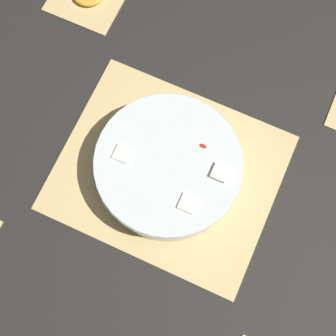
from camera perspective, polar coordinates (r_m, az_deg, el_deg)
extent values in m
plane|color=black|center=(0.95, 0.00, -0.54)|extent=(6.00, 6.00, 0.00)
cube|color=#D6B775|center=(0.94, 0.00, -0.49)|extent=(0.43, 0.36, 0.01)
cube|color=#3D2D19|center=(0.98, -9.33, 3.59)|extent=(0.01, 0.35, 0.00)
cube|color=#3D2D19|center=(0.96, -7.06, 2.61)|extent=(0.01, 0.35, 0.00)
cube|color=#3D2D19|center=(0.96, -4.74, 1.60)|extent=(0.01, 0.35, 0.00)
cube|color=#3D2D19|center=(0.95, -2.39, 0.57)|extent=(0.01, 0.35, 0.00)
cube|color=#3D2D19|center=(0.94, 0.00, -0.47)|extent=(0.01, 0.35, 0.00)
cube|color=#3D2D19|center=(0.94, 2.41, -1.52)|extent=(0.01, 0.35, 0.00)
cube|color=#3D2D19|center=(0.94, 4.84, -2.57)|extent=(0.01, 0.35, 0.00)
cube|color=#3D2D19|center=(0.94, 7.27, -3.62)|extent=(0.01, 0.35, 0.00)
cube|color=#3D2D19|center=(0.94, 9.70, -4.66)|extent=(0.01, 0.35, 0.00)
cube|color=#3D2D19|center=(1.12, -7.35, 19.51)|extent=(0.00, 0.16, 0.00)
cylinder|color=silver|center=(0.91, 0.00, 0.12)|extent=(0.28, 0.28, 0.07)
torus|color=silver|center=(0.88, 0.00, 0.60)|extent=(0.29, 0.29, 0.01)
cylinder|color=beige|center=(0.87, -5.38, -3.45)|extent=(0.03, 0.03, 0.01)
cylinder|color=beige|center=(0.89, 0.76, -3.93)|extent=(0.02, 0.02, 0.01)
cylinder|color=beige|center=(0.92, 2.27, 2.69)|extent=(0.03, 0.03, 0.01)
cylinder|color=beige|center=(0.90, -0.10, -2.04)|extent=(0.03, 0.03, 0.01)
cylinder|color=beige|center=(0.92, 2.06, 6.80)|extent=(0.03, 0.03, 0.01)
cylinder|color=beige|center=(0.91, -5.48, -2.79)|extent=(0.03, 0.03, 0.01)
cylinder|color=beige|center=(0.92, 5.61, 0.10)|extent=(0.03, 0.03, 0.01)
cylinder|color=beige|center=(0.91, 6.85, 2.03)|extent=(0.03, 0.03, 0.01)
cylinder|color=beige|center=(0.91, 3.35, 1.07)|extent=(0.03, 0.03, 0.01)
cube|color=white|center=(0.91, -1.19, 3.46)|extent=(0.02, 0.02, 0.02)
cube|color=white|center=(0.88, 6.28, -0.74)|extent=(0.03, 0.03, 0.03)
cube|color=white|center=(0.92, -0.36, 1.70)|extent=(0.03, 0.03, 0.03)
cube|color=white|center=(0.93, 4.01, -1.48)|extent=(0.03, 0.03, 0.03)
cube|color=white|center=(0.91, -2.02, -4.36)|extent=(0.03, 0.03, 0.03)
cube|color=white|center=(0.87, 2.41, -4.50)|extent=(0.03, 0.03, 0.03)
cube|color=white|center=(0.92, -3.65, -1.97)|extent=(0.03, 0.03, 0.03)
cube|color=white|center=(0.90, -2.52, -0.65)|extent=(0.02, 0.02, 0.02)
cube|color=white|center=(0.89, -5.57, 1.50)|extent=(0.03, 0.03, 0.03)
cube|color=white|center=(0.90, 2.95, -4.51)|extent=(0.02, 0.02, 0.02)
cube|color=white|center=(0.94, 4.11, 3.06)|extent=(0.02, 0.02, 0.02)
cube|color=white|center=(0.95, -0.10, 4.48)|extent=(0.03, 0.03, 0.03)
ellipsoid|color=#F9A338|center=(0.93, -0.14, 6.39)|extent=(0.03, 0.01, 0.01)
ellipsoid|color=#F9A338|center=(0.94, -4.32, 3.28)|extent=(0.03, 0.02, 0.01)
ellipsoid|color=#F9A338|center=(0.88, -0.61, -5.21)|extent=(0.03, 0.02, 0.01)
ellipsoid|color=#B2231E|center=(0.89, 4.24, 2.55)|extent=(0.03, 0.02, 0.01)
ellipsoid|color=#F9A338|center=(0.92, -2.50, 5.70)|extent=(0.03, 0.02, 0.02)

